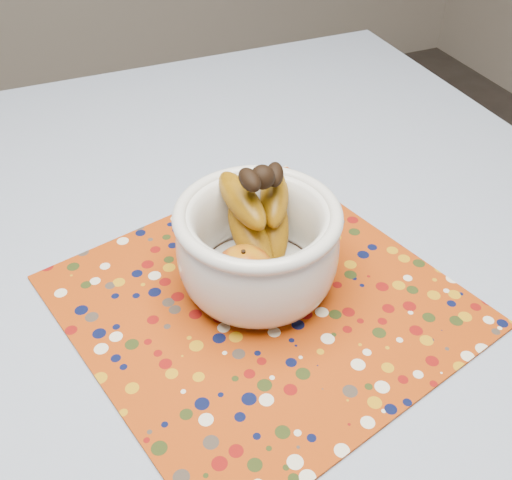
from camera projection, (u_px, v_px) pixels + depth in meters
table at (188, 335)px, 0.80m from camera, size 1.20×1.20×0.75m
tablecloth at (184, 292)px, 0.75m from camera, size 1.32×1.32×0.01m
placemat at (262, 300)px, 0.73m from camera, size 0.52×0.52×0.00m
fruit_bowl at (260, 237)px, 0.71m from camera, size 0.20×0.20×0.17m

